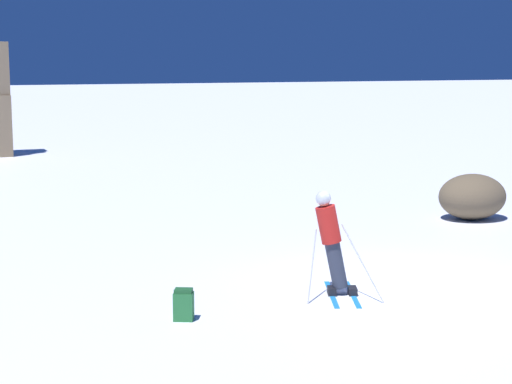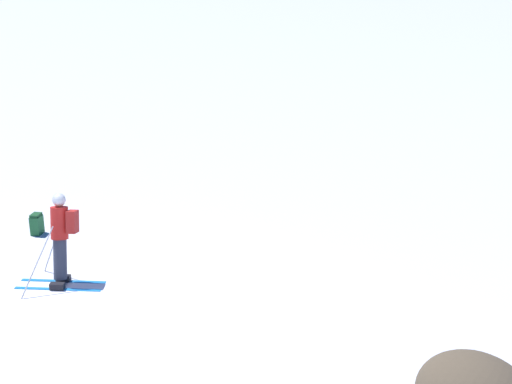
{
  "view_description": "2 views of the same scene",
  "coord_description": "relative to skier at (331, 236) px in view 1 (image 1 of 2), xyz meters",
  "views": [
    {
      "loc": [
        -9.01,
        -12.01,
        3.92
      ],
      "look_at": [
        -1.22,
        3.22,
        1.35
      ],
      "focal_mm": 60.0,
      "sensor_mm": 36.0,
      "label": 1
    },
    {
      "loc": [
        12.07,
        -1.17,
        6.25
      ],
      "look_at": [
        -0.72,
        3.97,
        1.6
      ],
      "focal_mm": 50.0,
      "sensor_mm": 36.0,
      "label": 2
    }
  ],
  "objects": [
    {
      "name": "ground_plane",
      "position": [
        1.38,
        -0.11,
        -1.02
      ],
      "size": [
        300.0,
        300.0,
        0.0
      ],
      "primitive_type": "plane",
      "color": "white"
    },
    {
      "name": "skier",
      "position": [
        0.0,
        0.0,
        0.0
      ],
      "size": [
        1.4,
        1.74,
        1.84
      ],
      "rotation": [
        0.0,
        0.0,
        -0.45
      ],
      "color": "#1E7AC6",
      "rests_on": "ground"
    },
    {
      "name": "spare_backpack",
      "position": [
        -2.81,
        -0.25,
        -0.77
      ],
      "size": [
        0.37,
        0.34,
        0.5
      ],
      "rotation": [
        0.0,
        0.0,
        2.59
      ],
      "color": "#236633",
      "rests_on": "ground"
    },
    {
      "name": "exposed_boulder_0",
      "position": [
        7.03,
        4.46,
        -0.43
      ],
      "size": [
        1.79,
        1.52,
        1.16
      ],
      "primitive_type": "ellipsoid",
      "color": "brown",
      "rests_on": "ground"
    }
  ]
}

